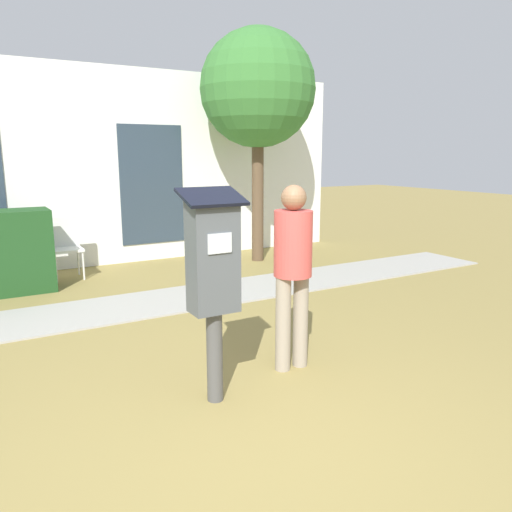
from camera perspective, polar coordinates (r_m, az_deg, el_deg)
The scene contains 7 objects.
ground_plane at distance 3.28m, azimuth -0.33°, elevation -22.22°, with size 40.00×40.00×0.00m, color olive.
sidewalk at distance 6.20m, azimuth -16.23°, elevation -5.87°, with size 12.00×1.10×0.02m.
building_facade at distance 8.53m, azimuth -21.24°, elevation 9.32°, with size 10.00×0.26×3.20m.
parking_meter at distance 3.58m, azimuth -4.92°, elevation -1.45°, with size 0.44×0.31×1.59m.
person_standing at distance 4.17m, azimuth 4.23°, elevation -0.81°, with size 0.32×0.32×1.58m.
outdoor_chair_middle at distance 7.92m, azimuth -21.01°, elevation 1.43°, with size 0.44×0.44×0.90m.
tree at distance 8.57m, azimuth 0.20°, elevation 18.45°, with size 1.90×1.90×3.82m.
Camera 1 is at (-1.35, -2.36, 1.83)m, focal length 35.00 mm.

